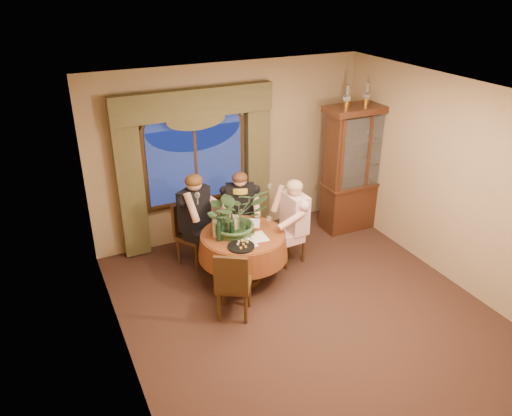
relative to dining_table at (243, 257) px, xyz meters
name	(u,v)px	position (x,y,z in m)	size (l,w,h in m)	color
floor	(306,312)	(0.43, -1.03, -0.38)	(5.00, 5.00, 0.00)	black
wall_back	(230,152)	(0.43, 1.47, 1.02)	(4.50, 4.50, 0.00)	#947956
wall_right	(454,184)	(2.68, -1.03, 1.02)	(5.00, 5.00, 0.00)	#947956
ceiling	(318,98)	(0.43, -1.03, 2.42)	(5.00, 5.00, 0.00)	white
window	(196,165)	(-0.17, 1.40, 0.92)	(1.62, 0.10, 1.32)	navy
arched_transom	(193,115)	(-0.17, 1.40, 1.71)	(1.60, 0.06, 0.44)	navy
drapery_left	(130,185)	(-1.20, 1.35, 0.80)	(0.38, 0.14, 2.32)	#464224
drapery_right	(257,163)	(0.86, 1.35, 0.80)	(0.38, 0.14, 2.32)	#464224
swag_valance	(194,103)	(-0.17, 1.32, 1.90)	(2.45, 0.16, 0.42)	#464224
dining_table	(243,257)	(0.00, 0.00, 0.00)	(1.25, 1.25, 0.75)	maroon
china_cabinet	(360,168)	(2.43, 0.72, 0.68)	(1.31, 0.52, 2.11)	black
oil_lamp_left	(347,96)	(2.07, 0.72, 1.91)	(0.11, 0.11, 0.34)	#A5722D
oil_lamp_center	(367,94)	(2.43, 0.72, 1.91)	(0.11, 0.11, 0.34)	#A5722D
oil_lamp_right	(386,92)	(2.80, 0.72, 1.91)	(0.11, 0.11, 0.34)	#A5722D
chair_right	(288,233)	(0.82, 0.18, 0.10)	(0.42, 0.42, 0.96)	black
chair_back_right	(243,223)	(0.33, 0.77, 0.10)	(0.42, 0.42, 0.96)	black
chair_back	(194,235)	(-0.47, 0.74, 0.10)	(0.42, 0.42, 0.96)	black
chair_front_left	(234,283)	(-0.42, -0.67, 0.10)	(0.42, 0.42, 0.96)	black
person_pink	(294,224)	(0.83, 0.04, 0.32)	(0.50, 0.46, 1.39)	#CBA5A3
person_back	(195,221)	(-0.46, 0.67, 0.36)	(0.53, 0.48, 1.47)	black
person_scarf	(240,213)	(0.28, 0.74, 0.30)	(0.48, 0.44, 1.35)	black
stoneware_vase	(235,224)	(-0.07, 0.10, 0.50)	(0.13, 0.13, 0.25)	tan
centerpiece_plant	(235,193)	(-0.06, 0.10, 0.95)	(0.87, 0.97, 0.76)	#365830
olive_bowl	(249,233)	(0.07, -0.07, 0.40)	(0.15, 0.15, 0.05)	#505628
cheese_platter	(241,246)	(-0.17, -0.33, 0.39)	(0.36, 0.36, 0.02)	black
wine_bottle_0	(232,226)	(-0.17, -0.03, 0.54)	(0.07, 0.07, 0.33)	black
wine_bottle_1	(221,227)	(-0.31, 0.01, 0.54)	(0.07, 0.07, 0.33)	black
wine_bottle_2	(219,230)	(-0.37, -0.04, 0.54)	(0.07, 0.07, 0.33)	black
wine_bottle_3	(215,226)	(-0.38, 0.07, 0.54)	(0.07, 0.07, 0.33)	tan
wine_bottle_4	(222,222)	(-0.24, 0.16, 0.54)	(0.07, 0.07, 0.33)	black
wine_bottle_5	(230,225)	(-0.17, 0.03, 0.54)	(0.07, 0.07, 0.33)	tan
tasting_paper_0	(259,237)	(0.15, -0.18, 0.38)	(0.21, 0.30, 0.00)	white
tasting_paper_1	(252,223)	(0.25, 0.22, 0.38)	(0.21, 0.30, 0.00)	white
tasting_paper_2	(247,243)	(-0.06, -0.26, 0.38)	(0.21, 0.30, 0.00)	white
wine_glass_person_pink	(269,221)	(0.41, 0.02, 0.46)	(0.07, 0.07, 0.18)	silver
wine_glass_person_back	(218,221)	(-0.23, 0.34, 0.46)	(0.07, 0.07, 0.18)	silver
wine_glass_person_scarf	(241,214)	(0.15, 0.38, 0.46)	(0.07, 0.07, 0.18)	silver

